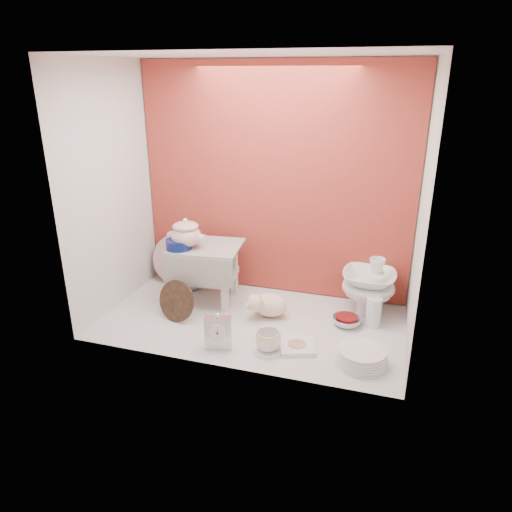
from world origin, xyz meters
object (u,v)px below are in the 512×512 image
Objects in this scene: floral_platter at (177,259)px; plush_pig at (270,305)px; step_stool at (207,273)px; crystal_bowl at (347,321)px; soup_tureen at (186,233)px; mantel_clock at (218,331)px; blue_white_vase at (189,273)px; dinner_plate_stack at (362,357)px; gold_rim_teacup at (268,341)px; porcelain_tower at (369,285)px.

plush_pig is (0.78, -0.31, -0.09)m from floral_platter.
step_stool is 0.94m from crystal_bowl.
soup_tureen is 1.09× the size of mantel_clock.
blue_white_vase is 1.37m from dinner_plate_stack.
mantel_clock is (0.39, -0.46, -0.38)m from soup_tureen.
porcelain_tower reaches higher than gold_rim_teacup.
dinner_plate_stack is at bearing -72.28° from crystal_bowl.
plush_pig is at bearing -21.62° from floral_platter.
floral_platter is 0.96m from mantel_clock.
floral_platter is at bearing 136.63° from plush_pig.
mantel_clock is at bearing -50.20° from soup_tureen.
soup_tureen is 0.88m from gold_rim_teacup.
floral_platter is at bearing 140.76° from step_stool.
gold_rim_teacup is at bearing -97.25° from plush_pig.
porcelain_tower is (1.34, -0.07, 0.01)m from floral_platter.
gold_rim_teacup is (0.27, 0.05, -0.04)m from mantel_clock.
plush_pig is at bearing 104.50° from gold_rim_teacup.
step_stool is 1.91× the size of soup_tureen.
soup_tureen is 1.18m from porcelain_tower.
floral_platter is at bearing 148.88° from blue_white_vase.
dinner_plate_stack is (0.76, 0.08, -0.06)m from mantel_clock.
mantel_clock is 0.79m from crystal_bowl.
crystal_bowl is (1.11, -0.20, -0.09)m from blue_white_vase.
porcelain_tower is (1.21, 0.01, 0.07)m from blue_white_vase.
gold_rim_teacup is at bearing -32.20° from soup_tureen.
porcelain_tower is at bearing 0.85° from plush_pig.
step_stool reaches higher than blue_white_vase.
step_stool reaches higher than plush_pig.
step_stool is at bearing 146.07° from plush_pig.
floral_platter reaches higher than crystal_bowl.
floral_platter is (-0.22, 0.28, -0.31)m from soup_tureen.
blue_white_vase is 0.96m from gold_rim_teacup.
blue_white_vase is at bearing 169.92° from crystal_bowl.
mantel_clock is 0.77m from dinner_plate_stack.
gold_rim_teacup reaches higher than dinner_plate_stack.
soup_tureen is 0.86× the size of plush_pig.
soup_tureen is 0.47m from floral_platter.
blue_white_vase is at bearing -31.12° from floral_platter.
gold_rim_teacup is (0.88, -0.69, -0.11)m from floral_platter.
crystal_bowl is at bearing -10.46° from step_stool.
blue_white_vase is (-0.09, 0.20, -0.37)m from soup_tureen.
mantel_clock is 1.00m from porcelain_tower.
plush_pig is 0.40m from gold_rim_teacup.
crystal_bowl is (0.93, -0.07, -0.17)m from step_stool.
gold_rim_teacup is (0.65, -0.41, -0.42)m from soup_tureen.
mantel_clock reaches higher than crystal_bowl.
crystal_bowl is (0.47, 0.03, -0.05)m from plush_pig.
gold_rim_teacup is at bearing -39.41° from blue_white_vase.
porcelain_tower is (1.12, 0.21, -0.30)m from soup_tureen.
blue_white_vase is at bearing 138.82° from plush_pig.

